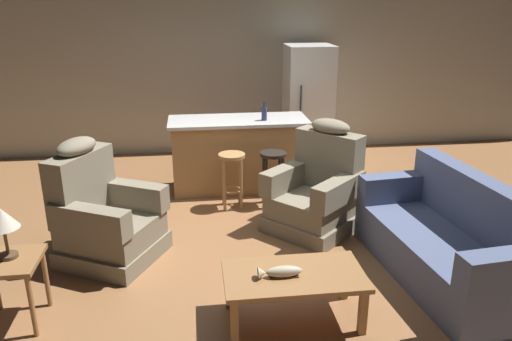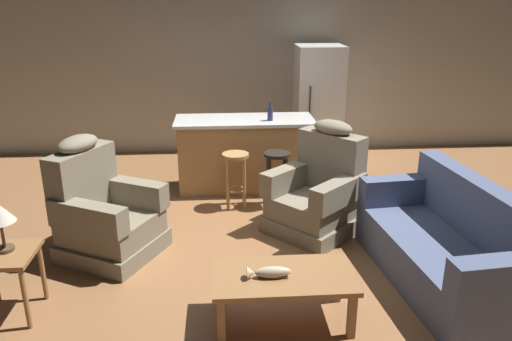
# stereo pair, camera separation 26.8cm
# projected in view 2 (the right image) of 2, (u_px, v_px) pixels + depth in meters

# --- Properties ---
(ground_plane) EXTENTS (12.00, 12.00, 0.00)m
(ground_plane) POSITION_uv_depth(u_px,v_px,m) (251.00, 232.00, 5.49)
(ground_plane) COLOR brown
(back_wall) EXTENTS (12.00, 0.05, 2.60)m
(back_wall) POSITION_uv_depth(u_px,v_px,m) (239.00, 72.00, 8.00)
(back_wall) COLOR #A89E89
(back_wall) RESTS_ON ground_plane
(coffee_table) EXTENTS (1.10, 0.60, 0.42)m
(coffee_table) POSITION_uv_depth(u_px,v_px,m) (283.00, 281.00, 3.88)
(coffee_table) COLOR olive
(coffee_table) RESTS_ON ground_plane
(fish_figurine) EXTENTS (0.34, 0.10, 0.10)m
(fish_figurine) POSITION_uv_depth(u_px,v_px,m) (269.00, 273.00, 3.80)
(fish_figurine) COLOR #4C3823
(fish_figurine) RESTS_ON coffee_table
(couch) EXTENTS (1.03, 1.97, 0.94)m
(couch) POSITION_uv_depth(u_px,v_px,m) (447.00, 247.00, 4.44)
(couch) COLOR #4C5675
(couch) RESTS_ON ground_plane
(recliner_near_lamp) EXTENTS (1.13, 1.13, 1.20)m
(recliner_near_lamp) POSITION_uv_depth(u_px,v_px,m) (104.00, 214.00, 4.92)
(recliner_near_lamp) COLOR #756B56
(recliner_near_lamp) RESTS_ON ground_plane
(recliner_near_island) EXTENTS (1.19, 1.19, 1.20)m
(recliner_near_island) POSITION_uv_depth(u_px,v_px,m) (318.00, 193.00, 5.43)
(recliner_near_island) COLOR #756B56
(recliner_near_island) RESTS_ON ground_plane
(end_table) EXTENTS (0.48, 0.48, 0.56)m
(end_table) POSITION_uv_depth(u_px,v_px,m) (5.00, 264.00, 3.93)
(end_table) COLOR olive
(end_table) RESTS_ON ground_plane
(kitchen_island) EXTENTS (1.80, 0.70, 0.95)m
(kitchen_island) POSITION_uv_depth(u_px,v_px,m) (245.00, 154.00, 6.60)
(kitchen_island) COLOR #9E7042
(kitchen_island) RESTS_ON ground_plane
(bar_stool_left) EXTENTS (0.32, 0.32, 0.68)m
(bar_stool_left) POSITION_uv_depth(u_px,v_px,m) (236.00, 170.00, 6.00)
(bar_stool_left) COLOR #A87A47
(bar_stool_left) RESTS_ON ground_plane
(bar_stool_right) EXTENTS (0.32, 0.32, 0.68)m
(bar_stool_right) POSITION_uv_depth(u_px,v_px,m) (277.00, 169.00, 6.04)
(bar_stool_right) COLOR black
(bar_stool_right) RESTS_ON ground_plane
(refrigerator) EXTENTS (0.70, 0.69, 1.76)m
(refrigerator) POSITION_uv_depth(u_px,v_px,m) (318.00, 104.00, 7.68)
(refrigerator) COLOR white
(refrigerator) RESTS_ON ground_plane
(bottle_tall_green) EXTENTS (0.07, 0.07, 0.24)m
(bottle_tall_green) POSITION_uv_depth(u_px,v_px,m) (270.00, 113.00, 6.33)
(bottle_tall_green) COLOR #23284C
(bottle_tall_green) RESTS_ON kitchen_island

